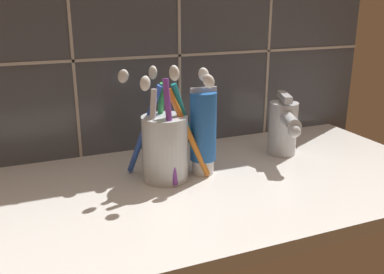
# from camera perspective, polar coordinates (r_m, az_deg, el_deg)

# --- Properties ---
(sink_counter) EXTENTS (0.77, 0.39, 0.02)m
(sink_counter) POSITION_cam_1_polar(r_m,az_deg,el_deg) (0.68, 2.69, -6.64)
(sink_counter) COLOR silver
(sink_counter) RESTS_ON ground
(tile_wall_backsplash) EXTENTS (0.87, 0.02, 0.51)m
(tile_wall_backsplash) POSITION_cam_1_polar(r_m,az_deg,el_deg) (0.80, -3.27, 15.15)
(tile_wall_backsplash) COLOR #4C515B
(tile_wall_backsplash) RESTS_ON ground
(toothbrush_cup) EXTENTS (0.14, 0.11, 0.19)m
(toothbrush_cup) POSITION_cam_1_polar(r_m,az_deg,el_deg) (0.66, -3.57, -0.83)
(toothbrush_cup) COLOR silver
(toothbrush_cup) RESTS_ON sink_counter
(toothpaste_tube) EXTENTS (0.04, 0.04, 0.14)m
(toothpaste_tube) POSITION_cam_1_polar(r_m,az_deg,el_deg) (0.68, 1.81, 0.74)
(toothpaste_tube) COLOR white
(toothpaste_tube) RESTS_ON sink_counter
(sink_faucet) EXTENTS (0.07, 0.12, 0.11)m
(sink_faucet) POSITION_cam_1_polar(r_m,az_deg,el_deg) (0.79, 12.14, 1.39)
(sink_faucet) COLOR silver
(sink_faucet) RESTS_ON sink_counter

